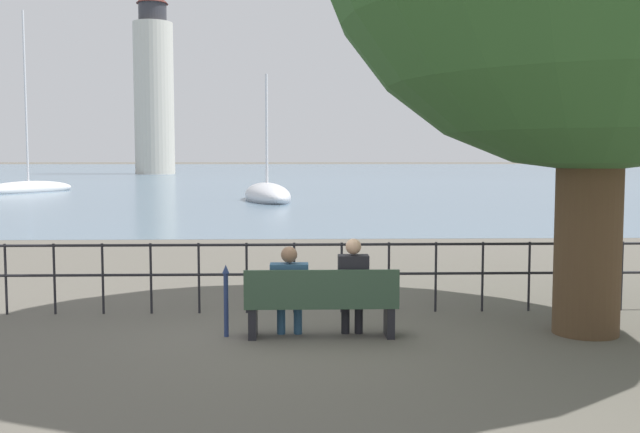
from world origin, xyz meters
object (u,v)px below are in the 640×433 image
at_px(seated_person_left, 289,287).
at_px(seated_person_right, 353,283).
at_px(harbor_lighthouse, 154,89).
at_px(park_bench, 321,304).
at_px(sailboat_2, 267,195).
at_px(closed_umbrella, 226,297).
at_px(sailboat_1, 28,188).

distance_m(seated_person_left, seated_person_right, 0.82).
height_order(seated_person_right, harbor_lighthouse, harbor_lighthouse).
relative_size(park_bench, harbor_lighthouse, 0.07).
height_order(sailboat_2, harbor_lighthouse, harbor_lighthouse).
relative_size(park_bench, sailboat_2, 0.25).
xyz_separation_m(seated_person_right, sailboat_2, (-2.38, 30.04, -0.39)).
distance_m(park_bench, sailboat_2, 30.18).
relative_size(seated_person_right, harbor_lighthouse, 0.05).
distance_m(park_bench, seated_person_left, 0.47).
xyz_separation_m(seated_person_left, closed_umbrella, (-0.81, 0.02, -0.13)).
xyz_separation_m(closed_umbrella, harbor_lighthouse, (-20.82, 100.81, 12.40)).
height_order(seated_person_left, harbor_lighthouse, harbor_lighthouse).
height_order(seated_person_left, closed_umbrella, seated_person_left).
distance_m(closed_umbrella, sailboat_1, 44.27).
height_order(park_bench, sailboat_2, sailboat_2).
height_order(closed_umbrella, sailboat_2, sailboat_2).
xyz_separation_m(seated_person_left, sailboat_2, (-1.56, 30.04, -0.35)).
xyz_separation_m(seated_person_left, harbor_lighthouse, (-21.63, 100.83, 12.27)).
distance_m(sailboat_1, sailboat_2, 19.93).
bearing_deg(park_bench, sailboat_1, 114.85).
height_order(park_bench, seated_person_left, seated_person_left).
bearing_deg(park_bench, seated_person_right, 10.75).
bearing_deg(sailboat_2, closed_umbrella, -99.84).
bearing_deg(park_bench, seated_person_left, 169.16).
bearing_deg(closed_umbrella, harbor_lighthouse, 101.67).
bearing_deg(seated_person_left, closed_umbrella, 178.42).
height_order(seated_person_right, closed_umbrella, seated_person_right).
distance_m(sailboat_2, harbor_lighthouse, 74.66).
xyz_separation_m(park_bench, harbor_lighthouse, (-22.04, 100.91, 12.48)).
bearing_deg(seated_person_left, harbor_lighthouse, 102.11).
relative_size(seated_person_left, harbor_lighthouse, 0.04).
xyz_separation_m(park_bench, sailboat_2, (-1.97, 30.12, -0.14)).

